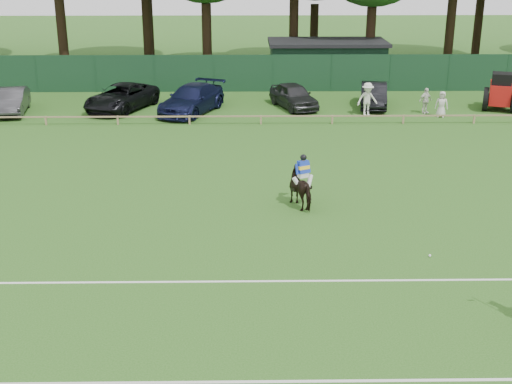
{
  "coord_description": "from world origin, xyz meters",
  "views": [
    {
      "loc": [
        0.17,
        -19.32,
        9.52
      ],
      "look_at": [
        0.5,
        3.0,
        1.4
      ],
      "focal_mm": 48.0,
      "sensor_mm": 36.0,
      "label": 1
    }
  ],
  "objects_px": {
    "sedan_navy": "(192,99)",
    "spectator_left": "(367,99)",
    "utility_shed": "(327,62)",
    "hatch_grey": "(294,96)",
    "spectator_right": "(442,104)",
    "estate_black": "(374,95)",
    "polo_ball": "(430,256)",
    "tractor": "(500,92)",
    "spectator_mid": "(425,101)",
    "suv_black": "(122,97)",
    "sedan_grey": "(12,101)",
    "horse_dark": "(303,188)"
  },
  "relations": [
    {
      "from": "tractor",
      "to": "sedan_navy",
      "type": "bearing_deg",
      "value": -158.99
    },
    {
      "from": "sedan_navy",
      "to": "sedan_grey",
      "type": "bearing_deg",
      "value": -157.67
    },
    {
      "from": "sedan_navy",
      "to": "spectator_left",
      "type": "bearing_deg",
      "value": 18.01
    },
    {
      "from": "utility_shed",
      "to": "tractor",
      "type": "distance_m",
      "value": 12.9
    },
    {
      "from": "hatch_grey",
      "to": "spectator_left",
      "type": "relative_size",
      "value": 2.29
    },
    {
      "from": "utility_shed",
      "to": "sedan_grey",
      "type": "bearing_deg",
      "value": -155.15
    },
    {
      "from": "hatch_grey",
      "to": "estate_black",
      "type": "relative_size",
      "value": 0.99
    },
    {
      "from": "spectator_mid",
      "to": "tractor",
      "type": "height_order",
      "value": "tractor"
    },
    {
      "from": "estate_black",
      "to": "spectator_right",
      "type": "height_order",
      "value": "spectator_right"
    },
    {
      "from": "spectator_right",
      "to": "hatch_grey",
      "type": "bearing_deg",
      "value": 179.92
    },
    {
      "from": "horse_dark",
      "to": "utility_shed",
      "type": "xyz_separation_m",
      "value": [
        3.68,
        24.74,
        0.8
      ]
    },
    {
      "from": "hatch_grey",
      "to": "spectator_right",
      "type": "distance_m",
      "value": 8.8
    },
    {
      "from": "sedan_navy",
      "to": "utility_shed",
      "type": "distance_m",
      "value": 12.92
    },
    {
      "from": "suv_black",
      "to": "spectator_left",
      "type": "xyz_separation_m",
      "value": [
        14.64,
        -1.66,
        0.19
      ]
    },
    {
      "from": "sedan_navy",
      "to": "spectator_mid",
      "type": "xyz_separation_m",
      "value": [
        13.88,
        -0.33,
        -0.06
      ]
    },
    {
      "from": "suv_black",
      "to": "spectator_right",
      "type": "xyz_separation_m",
      "value": [
        18.91,
        -2.11,
        -0.02
      ]
    },
    {
      "from": "spectator_right",
      "to": "sedan_grey",
      "type": "bearing_deg",
      "value": -166.64
    },
    {
      "from": "sedan_navy",
      "to": "spectator_mid",
      "type": "relative_size",
      "value": 3.7
    },
    {
      "from": "spectator_right",
      "to": "polo_ball",
      "type": "bearing_deg",
      "value": -89.71
    },
    {
      "from": "sedan_grey",
      "to": "hatch_grey",
      "type": "height_order",
      "value": "hatch_grey"
    },
    {
      "from": "spectator_left",
      "to": "spectator_right",
      "type": "xyz_separation_m",
      "value": [
        4.26,
        -0.45,
        -0.21
      ]
    },
    {
      "from": "polo_ball",
      "to": "horse_dark",
      "type": "bearing_deg",
      "value": 129.09
    },
    {
      "from": "hatch_grey",
      "to": "polo_ball",
      "type": "distance_m",
      "value": 21.62
    },
    {
      "from": "spectator_mid",
      "to": "tractor",
      "type": "xyz_separation_m",
      "value": [
        4.74,
        0.88,
        0.31
      ]
    },
    {
      "from": "horse_dark",
      "to": "spectator_left",
      "type": "relative_size",
      "value": 0.9
    },
    {
      "from": "horse_dark",
      "to": "sedan_navy",
      "type": "xyz_separation_m",
      "value": [
        -5.38,
        15.55,
        0.08
      ]
    },
    {
      "from": "estate_black",
      "to": "utility_shed",
      "type": "xyz_separation_m",
      "value": [
        -2.05,
        7.81,
        0.8
      ]
    },
    {
      "from": "estate_black",
      "to": "spectator_right",
      "type": "bearing_deg",
      "value": -27.88
    },
    {
      "from": "spectator_right",
      "to": "polo_ball",
      "type": "distance_m",
      "value": 19.69
    },
    {
      "from": "spectator_mid",
      "to": "spectator_right",
      "type": "height_order",
      "value": "spectator_mid"
    },
    {
      "from": "hatch_grey",
      "to": "polo_ball",
      "type": "height_order",
      "value": "hatch_grey"
    },
    {
      "from": "suv_black",
      "to": "hatch_grey",
      "type": "xyz_separation_m",
      "value": [
        10.47,
        0.38,
        -0.02
      ]
    },
    {
      "from": "spectator_right",
      "to": "suv_black",
      "type": "bearing_deg",
      "value": -170.01
    },
    {
      "from": "horse_dark",
      "to": "polo_ball",
      "type": "xyz_separation_m",
      "value": [
        3.76,
        -4.63,
        -0.69
      ]
    },
    {
      "from": "estate_black",
      "to": "spectator_mid",
      "type": "height_order",
      "value": "spectator_mid"
    },
    {
      "from": "horse_dark",
      "to": "spectator_right",
      "type": "relative_size",
      "value": 1.16
    },
    {
      "from": "estate_black",
      "to": "utility_shed",
      "type": "height_order",
      "value": "utility_shed"
    },
    {
      "from": "estate_black",
      "to": "polo_ball",
      "type": "height_order",
      "value": "estate_black"
    },
    {
      "from": "estate_black",
      "to": "tractor",
      "type": "bearing_deg",
      "value": 3.11
    },
    {
      "from": "sedan_grey",
      "to": "spectator_mid",
      "type": "xyz_separation_m",
      "value": [
        24.56,
        -0.38,
        0.03
      ]
    },
    {
      "from": "horse_dark",
      "to": "sedan_grey",
      "type": "xyz_separation_m",
      "value": [
        -16.06,
        15.6,
        -0.0
      ]
    },
    {
      "from": "suv_black",
      "to": "tractor",
      "type": "xyz_separation_m",
      "value": [
        22.94,
        -0.29,
        0.3
      ]
    },
    {
      "from": "suv_black",
      "to": "polo_ball",
      "type": "relative_size",
      "value": 61.91
    },
    {
      "from": "estate_black",
      "to": "spectator_mid",
      "type": "xyz_separation_m",
      "value": [
        2.77,
        -1.71,
        0.03
      ]
    },
    {
      "from": "hatch_grey",
      "to": "utility_shed",
      "type": "relative_size",
      "value": 0.53
    },
    {
      "from": "hatch_grey",
      "to": "tractor",
      "type": "bearing_deg",
      "value": -23.38
    },
    {
      "from": "suv_black",
      "to": "polo_ball",
      "type": "height_order",
      "value": "suv_black"
    },
    {
      "from": "hatch_grey",
      "to": "estate_black",
      "type": "distance_m",
      "value": 4.95
    },
    {
      "from": "suv_black",
      "to": "polo_ball",
      "type": "xyz_separation_m",
      "value": [
        13.46,
        -21.02,
        -0.73
      ]
    },
    {
      "from": "spectator_left",
      "to": "utility_shed",
      "type": "relative_size",
      "value": 0.23
    }
  ]
}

